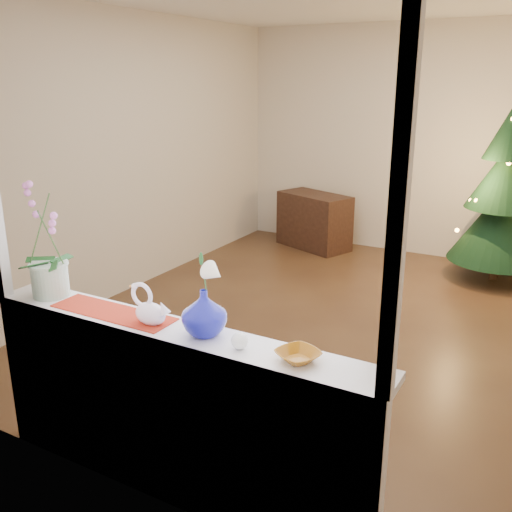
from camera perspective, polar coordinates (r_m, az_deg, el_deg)
The scene contains 16 objects.
ground at distance 5.09m, azimuth 8.63°, elevation -6.89°, with size 5.00×5.00×0.00m, color #3D2619.
wall_back at distance 7.09m, azimuth 16.58°, elevation 10.80°, with size 4.50×0.10×2.70m, color beige.
wall_front at distance 2.56m, azimuth -10.57°, elevation 0.65°, with size 4.50×0.10×2.70m, color beige.
wall_left at distance 5.86m, azimuth -12.02°, elevation 9.90°, with size 0.10×5.00×2.70m, color beige.
window_apron at distance 2.97m, azimuth -9.06°, elevation -16.21°, with size 2.20×0.08×0.88m, color white.
windowsill at distance 2.81m, azimuth -8.36°, elevation -7.50°, with size 2.20×0.26×0.04m, color white.
window_frame at distance 2.50m, azimuth -10.57°, elevation 8.52°, with size 2.22×0.06×1.60m, color white, non-canonical shape.
runner at distance 3.03m, azimuth -14.12°, elevation -5.48°, with size 0.70×0.20×0.01m, color maroon.
orchid_pot at distance 3.27m, azimuth -20.30°, elevation 1.42°, with size 0.22×0.22×0.63m, color beige, non-canonical shape.
swan at distance 2.82m, azimuth -10.56°, elevation -4.88°, with size 0.23×0.11×0.20m, color white, non-canonical shape.
blue_vase at distance 2.66m, azimuth -5.22°, elevation -5.32°, with size 0.24×0.24×0.26m, color navy.
lily at distance 2.59m, azimuth -5.35°, elevation -0.74°, with size 0.14×0.08×0.19m, color white, non-canonical shape.
paperweight at distance 2.55m, azimuth -1.64°, elevation -8.48°, with size 0.08×0.08×0.08m, color white.
amber_dish at distance 2.47m, azimuth 4.23°, elevation -9.98°, with size 0.15×0.15×0.04m, color #90550E.
xmas_tree at distance 6.45m, azimuth 23.55°, elevation 5.67°, with size 1.01×1.01×1.85m, color black, non-canonical shape.
side_table at distance 7.27m, azimuth 5.83°, elevation 3.52°, with size 0.92×0.46×0.69m, color black.
Camera 1 is at (1.59, -4.37, 2.07)m, focal length 40.00 mm.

